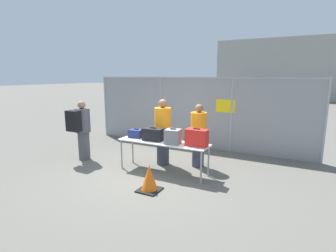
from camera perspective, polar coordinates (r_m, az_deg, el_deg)
The scene contains 13 objects.
ground_plane at distance 6.64m, azimuth -3.65°, elevation -9.97°, with size 120.00×120.00×0.00m, color #605E56.
fence_section at distance 8.71m, azimuth 5.66°, elevation 3.27°, with size 7.61×0.07×2.32m.
inspection_table at distance 6.42m, azimuth -1.08°, elevation -3.94°, with size 2.30×0.61×0.78m.
suitcase_navy at distance 6.89m, azimuth -6.92°, elevation -1.59°, with size 0.36×0.32×0.23m.
suitcase_black at distance 6.51m, azimuth -3.24°, elevation -1.82°, with size 0.51×0.32×0.33m.
suitcase_grey at distance 6.18m, azimuth 1.11°, elevation -2.30°, with size 0.38×0.37×0.37m.
suitcase_red at distance 6.00m, azimuth 6.26°, elevation -2.55°, with size 0.50×0.25×0.41m.
traveler_hooded at distance 7.71m, azimuth -18.35°, elevation -0.41°, with size 0.42×0.64×1.68m.
security_worker_near at distance 6.96m, azimuth -1.13°, elevation -1.13°, with size 0.44×0.44×1.76m.
security_worker_far at distance 6.84m, azimuth 6.65°, elevation -1.92°, with size 0.41×0.41×1.65m.
utility_trailer at distance 10.23m, azimuth 16.75°, elevation -0.43°, with size 3.48×2.18×0.75m.
distant_hangar at distance 34.22m, azimuth 24.51°, elevation 10.97°, with size 12.86×13.12×5.91m.
traffic_cone at distance 5.55m, azimuth -4.09°, elevation -11.38°, with size 0.45×0.45×0.56m.
Camera 1 is at (3.25, -5.28, 2.37)m, focal length 28.00 mm.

